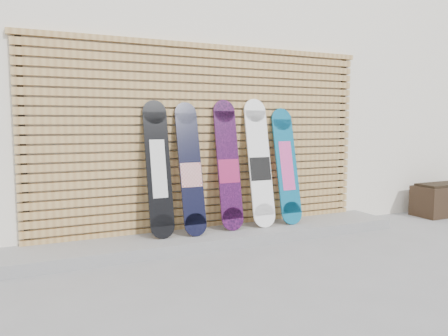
# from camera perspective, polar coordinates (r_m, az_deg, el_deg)

# --- Properties ---
(ground) EXTENTS (80.00, 80.00, 0.00)m
(ground) POSITION_cam_1_polar(r_m,az_deg,el_deg) (4.63, 4.50, -11.39)
(ground) COLOR gray
(ground) RESTS_ON ground
(building) EXTENTS (12.00, 5.00, 3.60)m
(building) POSITION_cam_1_polar(r_m,az_deg,el_deg) (7.83, -4.83, 9.03)
(building) COLOR white
(building) RESTS_ON ground
(concrete_step) EXTENTS (4.60, 0.70, 0.12)m
(concrete_step) POSITION_cam_1_polar(r_m,az_deg,el_deg) (5.13, -0.73, -8.93)
(concrete_step) COLOR gray
(concrete_step) RESTS_ON ground
(slat_wall) EXTENTS (4.26, 0.08, 2.29)m
(slat_wall) POSITION_cam_1_polar(r_m,az_deg,el_deg) (5.23, -2.04, 4.08)
(slat_wall) COLOR #AE8348
(slat_wall) RESTS_ON ground
(planter_box) EXTENTS (1.07, 0.44, 0.48)m
(planter_box) POSITION_cam_1_polar(r_m,az_deg,el_deg) (7.36, 27.07, -3.63)
(planter_box) COLOR black
(planter_box) RESTS_ON ground
(snowboard_0) EXTENTS (0.27, 0.33, 1.51)m
(snowboard_0) POSITION_cam_1_polar(r_m,az_deg,el_deg) (4.85, -8.56, -0.10)
(snowboard_0) COLOR black
(snowboard_0) RESTS_ON concrete_step
(snowboard_1) EXTENTS (0.26, 0.38, 1.49)m
(snowboard_1) POSITION_cam_1_polar(r_m,az_deg,el_deg) (4.94, -4.39, -0.16)
(snowboard_1) COLOR black
(snowboard_1) RESTS_ON concrete_step
(snowboard_2) EXTENTS (0.28, 0.32, 1.53)m
(snowboard_2) POSITION_cam_1_polar(r_m,az_deg,el_deg) (5.15, 0.57, 0.32)
(snowboard_2) COLOR black
(snowboard_2) RESTS_ON concrete_step
(snowboard_3) EXTENTS (0.29, 0.34, 1.55)m
(snowboard_3) POSITION_cam_1_polar(r_m,az_deg,el_deg) (5.33, 4.66, 0.60)
(snowboard_3) COLOR white
(snowboard_3) RESTS_ON concrete_step
(snowboard_4) EXTENTS (0.29, 0.35, 1.44)m
(snowboard_4) POSITION_cam_1_polar(r_m,az_deg,el_deg) (5.53, 8.17, 0.29)
(snowboard_4) COLOR #0D5D83
(snowboard_4) RESTS_ON concrete_step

